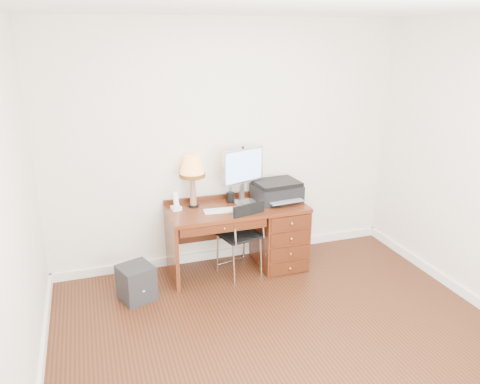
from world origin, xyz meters
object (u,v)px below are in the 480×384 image
object	(u,v)px
printer	(277,191)
leg_lamp	(192,169)
equipment_box	(136,283)
monitor	(244,169)
desk	(264,231)
phone	(176,205)
chair	(241,231)

from	to	relation	value
printer	leg_lamp	size ratio (longest dim) A/B	0.94
leg_lamp	equipment_box	distance (m)	1.29
monitor	printer	size ratio (longest dim) A/B	1.14
leg_lamp	desk	bearing A→B (deg)	-11.74
monitor	phone	bearing A→B (deg)	161.62
desk	printer	distance (m)	0.48
desk	equipment_box	bearing A→B (deg)	-169.05
printer	equipment_box	world-z (taller)	printer
printer	leg_lamp	xyz separation A→B (m)	(-0.94, 0.09, 0.31)
monitor	equipment_box	xyz separation A→B (m)	(-1.27, -0.41, -0.95)
desk	printer	bearing A→B (deg)	20.95
equipment_box	printer	bearing A→B (deg)	-8.17
equipment_box	phone	bearing A→B (deg)	17.90
printer	chair	world-z (taller)	printer
leg_lamp	chair	distance (m)	0.84
desk	chair	xyz separation A→B (m)	(-0.33, -0.15, 0.12)
desk	leg_lamp	world-z (taller)	leg_lamp
chair	equipment_box	xyz separation A→B (m)	(-1.14, -0.13, -0.35)
printer	desk	bearing A→B (deg)	-164.37
phone	equipment_box	world-z (taller)	phone
leg_lamp	equipment_box	xyz separation A→B (m)	(-0.70, -0.44, -0.99)
desk	phone	size ratio (longest dim) A/B	7.42
phone	equipment_box	xyz separation A→B (m)	(-0.50, -0.39, -0.63)
monitor	printer	distance (m)	0.46
desk	monitor	world-z (taller)	monitor
leg_lamp	printer	bearing A→B (deg)	-5.79
printer	monitor	bearing A→B (deg)	165.34
leg_lamp	phone	size ratio (longest dim) A/B	2.80
leg_lamp	equipment_box	world-z (taller)	leg_lamp
desk	phone	distance (m)	1.05
printer	chair	bearing A→B (deg)	-161.71
monitor	equipment_box	bearing A→B (deg)	178.44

